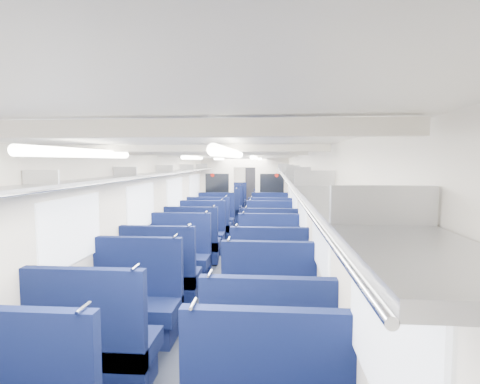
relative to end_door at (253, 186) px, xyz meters
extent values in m
cube|color=black|center=(0.00, -8.94, -1.00)|extent=(2.80, 18.00, 0.01)
cube|color=white|center=(0.00, -8.94, 1.35)|extent=(2.80, 18.00, 0.01)
cube|color=silver|center=(-1.40, -8.94, 0.18)|extent=(0.02, 18.00, 2.35)
cube|color=#11193B|center=(-1.39, -8.94, -0.65)|extent=(0.03, 17.90, 0.70)
cube|color=silver|center=(1.40, -8.94, 0.18)|extent=(0.02, 18.00, 2.35)
cube|color=#11193B|center=(1.39, -8.94, -0.65)|extent=(0.03, 17.90, 0.70)
cube|color=silver|center=(0.00, 0.06, 0.18)|extent=(2.80, 0.02, 2.35)
cube|color=#B2B5BA|center=(-1.22, -8.94, 0.97)|extent=(0.34, 17.40, 0.04)
cylinder|color=silver|center=(-1.04, -8.94, 0.95)|extent=(0.02, 17.40, 0.02)
cube|color=#B2B5BA|center=(-1.22, -14.94, 1.05)|extent=(0.34, 0.03, 0.14)
cube|color=#B2B5BA|center=(-1.22, -12.94, 1.05)|extent=(0.34, 0.03, 0.14)
cube|color=#B2B5BA|center=(-1.22, -10.94, 1.05)|extent=(0.34, 0.03, 0.14)
cube|color=#B2B5BA|center=(-1.22, -8.94, 1.05)|extent=(0.34, 0.03, 0.14)
cube|color=#B2B5BA|center=(-1.22, -6.94, 1.05)|extent=(0.34, 0.03, 0.14)
cube|color=#B2B5BA|center=(-1.22, -4.94, 1.05)|extent=(0.34, 0.03, 0.14)
cube|color=#B2B5BA|center=(-1.22, -2.94, 1.05)|extent=(0.34, 0.03, 0.14)
cube|color=#B2B5BA|center=(-1.22, -0.94, 1.05)|extent=(0.34, 0.03, 0.14)
cube|color=#B2B5BA|center=(1.22, -8.94, 0.97)|extent=(0.34, 17.40, 0.04)
cylinder|color=silver|center=(1.04, -8.94, 0.95)|extent=(0.02, 17.40, 0.02)
cube|color=#B2B5BA|center=(1.22, -16.94, 1.05)|extent=(0.34, 0.03, 0.14)
cube|color=#B2B5BA|center=(1.22, -14.94, 1.05)|extent=(0.34, 0.03, 0.14)
cube|color=#B2B5BA|center=(1.22, -12.94, 1.05)|extent=(0.34, 0.03, 0.14)
cube|color=#B2B5BA|center=(1.22, -10.94, 1.05)|extent=(0.34, 0.03, 0.14)
cube|color=#B2B5BA|center=(1.22, -8.94, 1.05)|extent=(0.34, 0.03, 0.14)
cube|color=#B2B5BA|center=(1.22, -6.94, 1.05)|extent=(0.34, 0.03, 0.14)
cube|color=#B2B5BA|center=(1.22, -4.94, 1.05)|extent=(0.34, 0.03, 0.14)
cube|color=#B2B5BA|center=(1.22, -2.94, 1.05)|extent=(0.34, 0.03, 0.14)
cube|color=#B2B5BA|center=(1.22, -0.94, 1.05)|extent=(0.34, 0.03, 0.14)
cube|color=white|center=(-1.38, -14.14, 0.42)|extent=(0.02, 1.30, 0.75)
cube|color=white|center=(-1.38, -11.84, 0.42)|extent=(0.02, 1.30, 0.75)
cube|color=white|center=(-1.38, -9.54, 0.42)|extent=(0.02, 1.30, 0.75)
cube|color=white|center=(-1.38, -7.24, 0.42)|extent=(0.02, 1.30, 0.75)
cube|color=white|center=(-1.38, -4.44, 0.42)|extent=(0.02, 1.30, 0.75)
cube|color=white|center=(-1.38, -2.14, 0.42)|extent=(0.02, 1.30, 0.75)
cube|color=white|center=(1.38, -16.44, 0.42)|extent=(0.02, 1.30, 0.75)
cube|color=white|center=(1.38, -14.14, 0.42)|extent=(0.02, 1.30, 0.75)
cube|color=white|center=(1.38, -11.84, 0.42)|extent=(0.02, 1.30, 0.75)
cube|color=white|center=(1.38, -9.54, 0.42)|extent=(0.02, 1.30, 0.75)
cube|color=white|center=(1.38, -7.24, 0.42)|extent=(0.02, 1.30, 0.75)
cube|color=white|center=(1.38, -4.44, 0.42)|extent=(0.02, 1.30, 0.75)
cube|color=white|center=(1.38, -2.14, 0.42)|extent=(0.02, 1.30, 0.75)
cube|color=silver|center=(0.00, -16.94, 1.31)|extent=(2.70, 0.06, 0.06)
cube|color=silver|center=(0.00, -14.94, 1.31)|extent=(2.70, 0.06, 0.06)
cube|color=silver|center=(0.00, -12.94, 1.31)|extent=(2.70, 0.06, 0.06)
cube|color=silver|center=(0.00, -10.94, 1.31)|extent=(2.70, 0.06, 0.06)
cube|color=silver|center=(0.00, -8.94, 1.31)|extent=(2.70, 0.06, 0.06)
cube|color=silver|center=(0.00, -6.94, 1.31)|extent=(2.70, 0.06, 0.06)
cube|color=silver|center=(0.00, -4.94, 1.31)|extent=(2.70, 0.06, 0.06)
cube|color=silver|center=(0.00, -2.94, 1.31)|extent=(2.70, 0.06, 0.06)
cube|color=silver|center=(0.00, -0.94, 1.31)|extent=(2.70, 0.06, 0.06)
cylinder|color=white|center=(-0.55, -15.44, 1.26)|extent=(0.07, 1.60, 0.07)
cylinder|color=white|center=(-0.55, -11.44, 1.26)|extent=(0.07, 1.60, 0.07)
cylinder|color=white|center=(-0.55, -7.94, 1.26)|extent=(0.07, 1.60, 0.07)
cylinder|color=white|center=(-0.55, -3.44, 1.26)|extent=(0.07, 1.60, 0.07)
cylinder|color=white|center=(0.55, -15.44, 1.26)|extent=(0.07, 1.60, 0.07)
cylinder|color=white|center=(0.55, -11.44, 1.26)|extent=(0.07, 1.60, 0.07)
cylinder|color=white|center=(0.55, -7.94, 1.26)|extent=(0.07, 1.60, 0.07)
cylinder|color=white|center=(0.55, -3.44, 1.26)|extent=(0.07, 1.60, 0.07)
cube|color=black|center=(0.00, 0.00, 0.00)|extent=(0.75, 0.06, 2.00)
cube|color=silver|center=(-0.88, -6.06, 0.18)|extent=(1.05, 0.08, 2.35)
cube|color=black|center=(-0.87, -6.11, 0.40)|extent=(0.76, 0.02, 0.80)
cylinder|color=#B6150C|center=(-1.02, -6.11, 0.75)|extent=(0.12, 0.01, 0.12)
cube|color=silver|center=(0.88, -6.06, 0.18)|extent=(1.05, 0.08, 2.35)
cube|color=black|center=(0.87, -6.11, 0.40)|extent=(0.76, 0.02, 0.80)
cylinder|color=#B6150C|center=(1.02, -6.11, 0.75)|extent=(0.12, 0.01, 0.12)
cube|color=silver|center=(0.00, -6.06, 1.17)|extent=(0.70, 0.08, 0.35)
cylinder|color=silver|center=(-0.35, -15.93, 0.26)|extent=(0.02, 0.17, 0.02)
cylinder|color=silver|center=(0.35, -15.81, 0.26)|extent=(0.02, 0.17, 0.02)
cube|color=#0E1947|center=(-0.83, -14.75, -0.61)|extent=(1.14, 0.60, 0.20)
cube|color=#0E163B|center=(-0.83, -14.75, -0.85)|extent=(1.05, 0.48, 0.29)
cube|color=#0E1947|center=(-0.83, -14.99, -0.37)|extent=(1.14, 0.11, 1.22)
cylinder|color=silver|center=(-0.35, -14.99, 0.26)|extent=(0.02, 0.17, 0.02)
cube|color=#0E1947|center=(0.83, -14.88, -0.61)|extent=(1.14, 0.60, 0.20)
cube|color=#0E1947|center=(0.83, -15.13, -0.37)|extent=(1.14, 0.11, 1.22)
cylinder|color=silver|center=(0.35, -15.13, 0.26)|extent=(0.02, 0.17, 0.02)
cube|color=#0E1947|center=(-0.83, -13.82, -0.61)|extent=(1.14, 0.60, 0.20)
cube|color=#0E163B|center=(-0.83, -13.82, -0.85)|extent=(1.05, 0.48, 0.29)
cube|color=#0E1947|center=(-0.83, -13.58, -0.37)|extent=(1.14, 0.11, 1.22)
cylinder|color=silver|center=(-0.35, -13.58, 0.26)|extent=(0.02, 0.17, 0.02)
cube|color=#0E1947|center=(0.83, -13.95, -0.61)|extent=(1.14, 0.60, 0.20)
cube|color=#0E163B|center=(0.83, -13.95, -0.85)|extent=(1.05, 0.48, 0.29)
cube|color=#0E1947|center=(0.83, -13.70, -0.37)|extent=(1.14, 0.11, 1.22)
cylinder|color=silver|center=(0.35, -13.70, 0.26)|extent=(0.02, 0.17, 0.02)
cube|color=#0E1947|center=(-0.83, -12.50, -0.61)|extent=(1.14, 0.60, 0.20)
cube|color=#0E163B|center=(-0.83, -12.50, -0.85)|extent=(1.05, 0.48, 0.29)
cube|color=#0E1947|center=(-0.83, -12.75, -0.37)|extent=(1.14, 0.11, 1.22)
cylinder|color=silver|center=(-0.35, -12.75, 0.26)|extent=(0.02, 0.17, 0.02)
cube|color=#0E1947|center=(0.83, -12.47, -0.61)|extent=(1.14, 0.60, 0.20)
cube|color=#0E163B|center=(0.83, -12.47, -0.85)|extent=(1.05, 0.48, 0.29)
cube|color=#0E1947|center=(0.83, -12.72, -0.37)|extent=(1.14, 0.11, 1.22)
cylinder|color=silver|center=(0.35, -12.72, 0.26)|extent=(0.02, 0.17, 0.02)
cube|color=#0E1947|center=(-0.83, -11.54, -0.61)|extent=(1.14, 0.60, 0.20)
cube|color=#0E163B|center=(-0.83, -11.54, -0.85)|extent=(1.05, 0.48, 0.29)
cube|color=#0E1947|center=(-0.83, -11.30, -0.37)|extent=(1.14, 0.11, 1.22)
cylinder|color=silver|center=(-0.35, -11.30, 0.26)|extent=(0.02, 0.17, 0.02)
cube|color=#0E1947|center=(0.83, -11.51, -0.61)|extent=(1.14, 0.60, 0.20)
cube|color=#0E163B|center=(0.83, -11.51, -0.85)|extent=(1.05, 0.48, 0.29)
cube|color=#0E1947|center=(0.83, -11.27, -0.37)|extent=(1.14, 0.11, 1.22)
cylinder|color=silver|center=(0.35, -11.27, 0.26)|extent=(0.02, 0.17, 0.02)
cube|color=#0E1947|center=(-0.83, -10.13, -0.61)|extent=(1.14, 0.60, 0.20)
cube|color=#0E163B|center=(-0.83, -10.13, -0.85)|extent=(1.05, 0.48, 0.29)
cube|color=#0E1947|center=(-0.83, -10.37, -0.37)|extent=(1.14, 0.11, 1.22)
cylinder|color=silver|center=(-0.35, -10.37, 0.26)|extent=(0.02, 0.17, 0.02)
cube|color=#0E1947|center=(0.83, -10.26, -0.61)|extent=(1.14, 0.60, 0.20)
cube|color=#0E163B|center=(0.83, -10.26, -0.85)|extent=(1.05, 0.48, 0.29)
cube|color=#0E1947|center=(0.83, -10.50, -0.37)|extent=(1.14, 0.11, 1.22)
cylinder|color=silver|center=(0.35, -10.50, 0.26)|extent=(0.02, 0.17, 0.02)
cube|color=#0E1947|center=(-0.83, -9.31, -0.61)|extent=(1.14, 0.60, 0.20)
cube|color=#0E163B|center=(-0.83, -9.31, -0.85)|extent=(1.05, 0.48, 0.29)
cube|color=#0E1947|center=(-0.83, -9.07, -0.37)|extent=(1.14, 0.11, 1.22)
cylinder|color=silver|center=(-0.35, -9.07, 0.26)|extent=(0.02, 0.17, 0.02)
cube|color=#0E1947|center=(0.83, -9.24, -0.61)|extent=(1.14, 0.60, 0.20)
cube|color=#0E163B|center=(0.83, -9.24, -0.85)|extent=(1.05, 0.48, 0.29)
cube|color=#0E1947|center=(0.83, -9.00, -0.37)|extent=(1.14, 0.11, 1.22)
cylinder|color=silver|center=(0.35, -9.00, 0.26)|extent=(0.02, 0.17, 0.02)
cube|color=#0E1947|center=(-0.83, -7.94, -0.61)|extent=(1.14, 0.60, 0.20)
cube|color=#0E163B|center=(-0.83, -7.94, -0.85)|extent=(1.05, 0.48, 0.29)
cube|color=#0E1947|center=(-0.83, -8.19, -0.37)|extent=(1.14, 0.11, 1.22)
cylinder|color=silver|center=(-0.35, -8.19, 0.26)|extent=(0.02, 0.17, 0.02)
cube|color=#0E1947|center=(0.83, -7.99, -0.61)|extent=(1.14, 0.60, 0.20)
cube|color=#0E163B|center=(0.83, -7.99, -0.85)|extent=(1.05, 0.48, 0.29)
cube|color=#0E1947|center=(0.83, -8.24, -0.37)|extent=(1.14, 0.11, 1.22)
cylinder|color=silver|center=(0.35, -8.24, 0.26)|extent=(0.02, 0.17, 0.02)
cube|color=#0E1947|center=(-0.83, -6.95, -0.61)|extent=(1.14, 0.60, 0.20)
cube|color=#0E163B|center=(-0.83, -6.95, -0.85)|extent=(1.05, 0.48, 0.29)
cube|color=#0E1947|center=(-0.83, -6.70, -0.37)|extent=(1.14, 0.11, 1.22)
cylinder|color=silver|center=(-0.35, -6.70, 0.26)|extent=(0.02, 0.17, 0.02)
cube|color=#0E1947|center=(0.83, -6.82, -0.61)|extent=(1.14, 0.60, 0.20)
cube|color=#0E163B|center=(0.83, -6.82, -0.85)|extent=(1.05, 0.48, 0.29)
cube|color=#0E1947|center=(0.83, -6.58, -0.37)|extent=(1.14, 0.11, 1.22)
cylinder|color=silver|center=(0.35, -6.58, 0.26)|extent=(0.02, 0.17, 0.02)
cube|color=#0E1947|center=(-0.83, -4.77, -0.61)|extent=(1.14, 0.60, 0.20)
cube|color=#0E163B|center=(-0.83, -4.77, -0.85)|extent=(1.05, 0.48, 0.29)
cube|color=#0E1947|center=(-0.83, -5.01, -0.37)|extent=(1.14, 0.11, 1.22)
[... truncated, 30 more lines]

